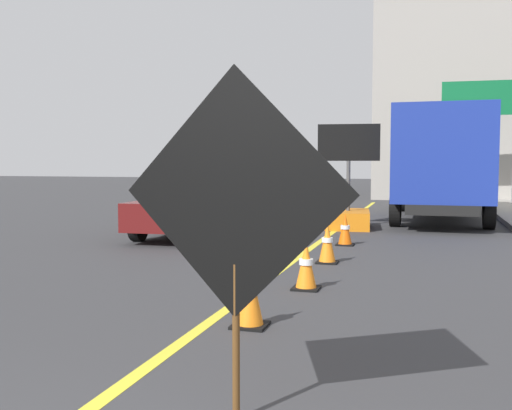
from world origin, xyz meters
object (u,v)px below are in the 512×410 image
at_px(arrow_board_trailer, 348,209).
at_px(pickup_car, 205,204).
at_px(traffic_cone_mid_lane, 306,266).
at_px(roadwork_sign, 235,200).
at_px(box_truck, 441,162).
at_px(traffic_cone_far_lane, 327,243).
at_px(traffic_cone_near_sign, 250,295).
at_px(highway_guide_sign, 494,117).
at_px(traffic_cone_curbside, 345,230).

xyz_separation_m(arrow_board_trailer, pickup_car, (-3.16, -2.17, 0.22)).
relative_size(pickup_car, traffic_cone_mid_lane, 7.72).
xyz_separation_m(roadwork_sign, arrow_board_trailer, (-0.81, 11.70, -0.99)).
xyz_separation_m(box_truck, traffic_cone_far_lane, (-1.98, -8.35, -1.39)).
bearing_deg(traffic_cone_mid_lane, box_truck, 79.67).
bearing_deg(traffic_cone_near_sign, traffic_cone_mid_lane, 84.15).
bearing_deg(roadwork_sign, traffic_cone_mid_lane, 95.09).
distance_m(highway_guide_sign, traffic_cone_curbside, 12.94).
bearing_deg(traffic_cone_far_lane, pickup_car, 136.83).
height_order(roadwork_sign, traffic_cone_near_sign, roadwork_sign).
bearing_deg(arrow_board_trailer, traffic_cone_mid_lane, -86.63).
relative_size(highway_guide_sign, traffic_cone_far_lane, 7.15).
xyz_separation_m(pickup_car, traffic_cone_far_lane, (3.54, -3.32, -0.36)).
relative_size(box_truck, traffic_cone_curbside, 12.12).
relative_size(arrow_board_trailer, traffic_cone_near_sign, 3.95).
relative_size(traffic_cone_mid_lane, traffic_cone_curbside, 1.00).
relative_size(traffic_cone_near_sign, traffic_cone_curbside, 1.04).
xyz_separation_m(roadwork_sign, pickup_car, (-3.98, 9.53, -0.77)).
bearing_deg(box_truck, pickup_car, -137.70).
bearing_deg(roadwork_sign, highway_guide_sign, 80.18).
relative_size(box_truck, traffic_cone_far_lane, 11.40).
relative_size(arrow_board_trailer, traffic_cone_far_lane, 3.86).
relative_size(highway_guide_sign, traffic_cone_near_sign, 7.32).
relative_size(arrow_board_trailer, traffic_cone_mid_lane, 4.10).
bearing_deg(box_truck, traffic_cone_far_lane, -103.35).
bearing_deg(highway_guide_sign, arrow_board_trailer, -116.61).
bearing_deg(arrow_board_trailer, pickup_car, -145.56).
height_order(pickup_car, highway_guide_sign, highway_guide_sign).
bearing_deg(highway_guide_sign, traffic_cone_near_sign, -102.65).
bearing_deg(pickup_car, highway_guide_sign, 55.29).
xyz_separation_m(roadwork_sign, traffic_cone_near_sign, (-0.56, 2.15, -1.14)).
relative_size(box_truck, highway_guide_sign, 1.59).
height_order(pickup_car, traffic_cone_near_sign, pickup_car).
bearing_deg(box_truck, roadwork_sign, -96.06).
height_order(box_truck, traffic_cone_mid_lane, box_truck).
bearing_deg(roadwork_sign, box_truck, 83.94).
height_order(box_truck, traffic_cone_curbside, box_truck).
relative_size(box_truck, traffic_cone_near_sign, 11.68).
bearing_deg(highway_guide_sign, traffic_cone_far_lane, -105.64).
distance_m(box_truck, traffic_cone_mid_lane, 10.74).
distance_m(roadwork_sign, highway_guide_sign, 20.76).
distance_m(arrow_board_trailer, traffic_cone_near_sign, 9.56).
xyz_separation_m(pickup_car, traffic_cone_mid_lane, (3.61, -5.45, -0.38)).
xyz_separation_m(pickup_car, traffic_cone_near_sign, (3.41, -7.39, -0.36)).
distance_m(box_truck, highway_guide_sign, 6.36).
height_order(arrow_board_trailer, traffic_cone_curbside, arrow_board_trailer).
xyz_separation_m(traffic_cone_mid_lane, traffic_cone_curbside, (-0.07, 4.36, -0.00)).
relative_size(traffic_cone_near_sign, traffic_cone_mid_lane, 1.04).
distance_m(highway_guide_sign, traffic_cone_near_sign, 18.92).
relative_size(roadwork_sign, traffic_cone_far_lane, 3.34).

